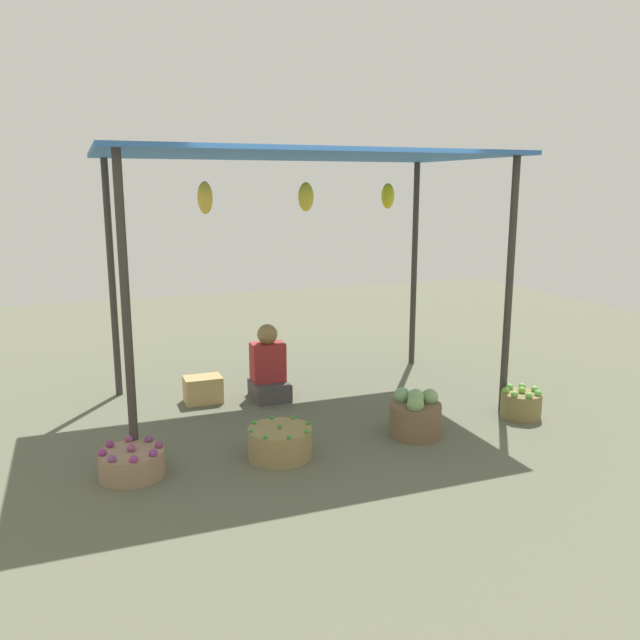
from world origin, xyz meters
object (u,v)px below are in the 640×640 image
at_px(wooden_crate_near_vendor, 203,389).
at_px(basket_green_chilies, 280,443).
at_px(basket_purple_onions, 132,463).
at_px(vendor_person, 268,370).
at_px(basket_cabbages, 415,416).
at_px(basket_green_apples, 521,404).

bearing_deg(wooden_crate_near_vendor, basket_green_chilies, -78.39).
distance_m(basket_purple_onions, basket_green_chilies, 1.16).
relative_size(vendor_person, wooden_crate_near_vendor, 2.08).
xyz_separation_m(vendor_person, wooden_crate_near_vendor, (-0.67, 0.10, -0.16)).
xyz_separation_m(basket_purple_onions, basket_cabbages, (2.42, -0.04, 0.08)).
height_order(basket_green_chilies, basket_green_apples, basket_green_apples).
relative_size(vendor_person, basket_green_chilies, 1.50).
bearing_deg(vendor_person, wooden_crate_near_vendor, 171.08).
bearing_deg(basket_cabbages, basket_purple_onions, 179.02).
distance_m(basket_purple_onions, basket_green_apples, 3.59).
bearing_deg(wooden_crate_near_vendor, vendor_person, -8.92).
xyz_separation_m(vendor_person, basket_cabbages, (0.92, -1.46, -0.12)).
height_order(basket_cabbages, basket_green_apples, basket_cabbages).
distance_m(vendor_person, basket_cabbages, 1.73).
height_order(basket_green_chilies, basket_cabbages, basket_cabbages).
bearing_deg(basket_cabbages, wooden_crate_near_vendor, 135.34).
bearing_deg(basket_green_chilies, basket_cabbages, 1.08).
bearing_deg(basket_green_apples, basket_green_chilies, -178.19).
relative_size(basket_purple_onions, basket_cabbages, 1.07).
relative_size(vendor_person, basket_green_apples, 2.05).
distance_m(vendor_person, basket_green_apples, 2.53).
distance_m(basket_purple_onions, basket_cabbages, 2.42).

